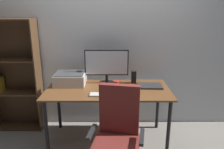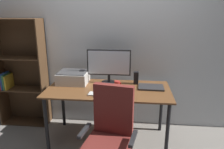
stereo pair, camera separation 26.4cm
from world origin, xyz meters
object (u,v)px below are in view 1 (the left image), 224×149
keyboard (102,95)px  printer (70,79)px  bookshelf (14,77)px  laptop (150,86)px  speaker_left (80,77)px  office_chair (117,142)px  coffee_mug (116,84)px  monitor (107,64)px  mouse (123,95)px  desk (108,95)px  speaker_right (134,77)px

keyboard → printer: printer is taller
bookshelf → keyboard: bearing=-24.8°
laptop → speaker_left: speaker_left is taller
office_chair → bookshelf: 1.87m
office_chair → coffee_mug: bearing=99.8°
monitor → office_chair: bearing=-82.8°
bookshelf → monitor: bearing=-6.0°
office_chair → keyboard: bearing=118.0°
mouse → desk: bearing=110.4°
bookshelf → coffee_mug: bearing=-12.8°
keyboard → laptop: bearing=28.9°
monitor → laptop: (0.56, -0.15, -0.25)m
mouse → laptop: size_ratio=0.30×
keyboard → printer: (-0.44, 0.40, 0.07)m
desk → speaker_right: 0.45m
coffee_mug → printer: (-0.61, 0.13, 0.03)m
mouse → office_chair: 0.59m
desk → mouse: (0.18, -0.24, 0.10)m
desk → speaker_right: bearing=33.0°
desk → bookshelf: size_ratio=0.99×
desk → coffee_mug: coffee_mug is taller
mouse → coffee_mug: 0.29m
speaker_left → office_chair: 1.14m
desk → speaker_right: (0.35, 0.23, 0.17)m
monitor → printer: 0.52m
office_chair → bookshelf: (-1.46, 1.11, 0.33)m
keyboard → monitor: bearing=87.1°
speaker_left → speaker_right: 0.74m
mouse → speaker_right: (0.17, 0.47, 0.07)m
bookshelf → printer: bearing=-13.2°
monitor → coffee_mug: monitor is taller
monitor → speaker_left: bearing=-178.8°
speaker_right → printer: size_ratio=0.42×
keyboard → speaker_right: (0.41, 0.45, 0.08)m
coffee_mug → bookshelf: 1.50m
laptop → monitor: bearing=166.4°
office_chair → monitor: bearing=107.5°
coffee_mug → office_chair: bearing=-90.5°
desk → monitor: bearing=94.7°
speaker_left → bookshelf: size_ratio=0.11×
coffee_mug → desk: bearing=-158.4°
speaker_right → monitor: bearing=178.8°
monitor → office_chair: size_ratio=0.58×
speaker_right → keyboard: bearing=-132.5°
keyboard → speaker_left: size_ratio=1.71×
speaker_left → office_chair: office_chair is taller
office_chair → speaker_right: bearing=86.0°
speaker_right → bookshelf: size_ratio=0.11×
printer → speaker_left: bearing=23.3°
mouse → speaker_left: bearing=123.8°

